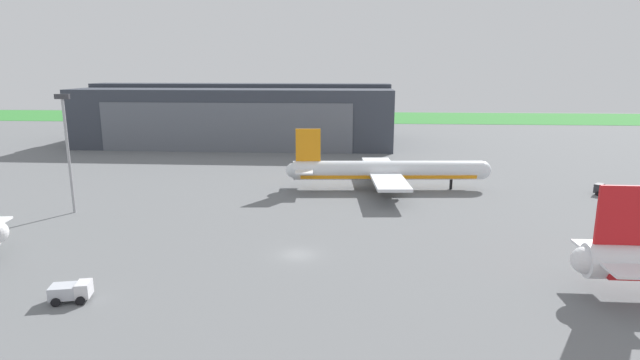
{
  "coord_description": "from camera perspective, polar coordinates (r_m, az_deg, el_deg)",
  "views": [
    {
      "loc": [
        7.24,
        -61.58,
        23.78
      ],
      "look_at": [
        1.57,
        18.39,
        5.86
      ],
      "focal_mm": 28.43,
      "sensor_mm": 36.0,
      "label": 1
    }
  ],
  "objects": [
    {
      "name": "baggage_tug",
      "position": [
        59.54,
        -26.19,
        -11.14
      ],
      "size": [
        4.29,
        3.16,
        2.01
      ],
      "color": "silver",
      "rests_on": "ground_plane"
    },
    {
      "name": "apron_light_mast",
      "position": [
        92.09,
        -26.56,
        3.57
      ],
      "size": [
        2.4,
        0.5,
        19.59
      ],
      "color": "#99999E",
      "rests_on": "ground_plane"
    },
    {
      "name": "maintenance_hangar",
      "position": [
        166.64,
        -8.85,
        7.32
      ],
      "size": [
        95.1,
        42.3,
        18.67
      ],
      "color": "#383D47",
      "rests_on": "ground_plane"
    },
    {
      "name": "grass_field_strip",
      "position": [
        247.68,
        2.38,
        7.09
      ],
      "size": [
        440.0,
        56.0,
        0.08
      ],
      "primitive_type": "cube",
      "color": "#358235",
      "rests_on": "ground_plane"
    },
    {
      "name": "ground_plane",
      "position": [
        66.4,
        -2.5,
        -8.4
      ],
      "size": [
        440.0,
        440.0,
        0.0
      ],
      "primitive_type": "plane",
      "color": "slate"
    },
    {
      "name": "airliner_far_left",
      "position": [
        100.84,
        7.6,
        1.02
      ],
      "size": [
        40.47,
        31.04,
        12.09
      ],
      "color": "silver",
      "rests_on": "ground_plane"
    },
    {
      "name": "stair_truck",
      "position": [
        109.77,
        29.62,
        -0.99
      ],
      "size": [
        4.7,
        4.58,
        2.07
      ],
      "color": "#2D2D33",
      "rests_on": "ground_plane"
    }
  ]
}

